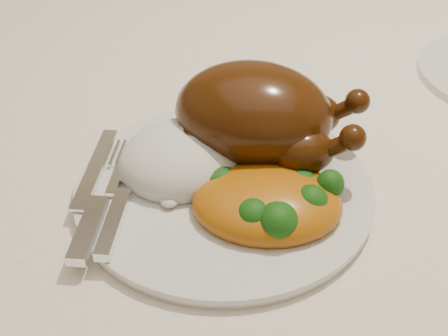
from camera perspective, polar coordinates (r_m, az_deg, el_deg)
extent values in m
cube|color=brown|center=(0.72, 8.27, 3.95)|extent=(1.60, 0.90, 0.04)
cube|color=white|center=(0.71, 8.44, 5.55)|extent=(1.72, 1.02, 0.01)
cylinder|color=silver|center=(0.57, 0.00, -2.04)|extent=(0.30, 0.30, 0.01)
ellipsoid|color=#442107|center=(0.58, 2.69, 4.98)|extent=(0.18, 0.16, 0.09)
ellipsoid|color=#442107|center=(0.56, 1.74, 6.46)|extent=(0.08, 0.07, 0.04)
ellipsoid|color=#442107|center=(0.56, 7.25, 1.52)|extent=(0.06, 0.04, 0.04)
sphere|color=#442107|center=(0.54, 11.69, 2.73)|extent=(0.02, 0.02, 0.02)
ellipsoid|color=#442107|center=(0.61, 8.02, 4.80)|extent=(0.06, 0.04, 0.04)
sphere|color=#442107|center=(0.60, 12.11, 5.98)|extent=(0.02, 0.02, 0.02)
sphere|color=#442107|center=(0.57, -2.81, 2.49)|extent=(0.03, 0.03, 0.03)
sphere|color=#442107|center=(0.63, -1.10, 6.06)|extent=(0.03, 0.03, 0.03)
ellipsoid|color=white|center=(0.58, -3.83, 0.73)|extent=(0.14, 0.13, 0.06)
ellipsoid|color=#BD700C|center=(0.54, 3.95, -3.23)|extent=(0.14, 0.12, 0.04)
ellipsoid|color=#BD700C|center=(0.55, 7.35, -2.24)|extent=(0.06, 0.05, 0.03)
ellipsoid|color=#0F3809|center=(0.55, 7.02, -1.71)|extent=(0.03, 0.03, 0.03)
ellipsoid|color=#0F3809|center=(0.51, 4.95, -4.87)|extent=(0.03, 0.03, 0.03)
ellipsoid|color=#0F3809|center=(0.54, 9.67, -1.47)|extent=(0.02, 0.02, 0.03)
ellipsoid|color=#0F3809|center=(0.53, 7.92, -3.17)|extent=(0.03, 0.03, 0.03)
ellipsoid|color=#0F3809|center=(0.51, 2.69, -4.22)|extent=(0.03, 0.03, 0.03)
ellipsoid|color=#0F3809|center=(0.55, -0.27, -1.23)|extent=(0.03, 0.03, 0.03)
cube|color=silver|center=(0.59, -11.71, 0.02)|extent=(0.04, 0.12, 0.00)
cube|color=silver|center=(0.53, -12.29, -5.50)|extent=(0.03, 0.08, 0.01)
cube|color=silver|center=(0.53, -10.08, -5.02)|extent=(0.03, 0.08, 0.01)
cube|color=silver|center=(0.59, -9.79, 0.22)|extent=(0.03, 0.09, 0.00)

